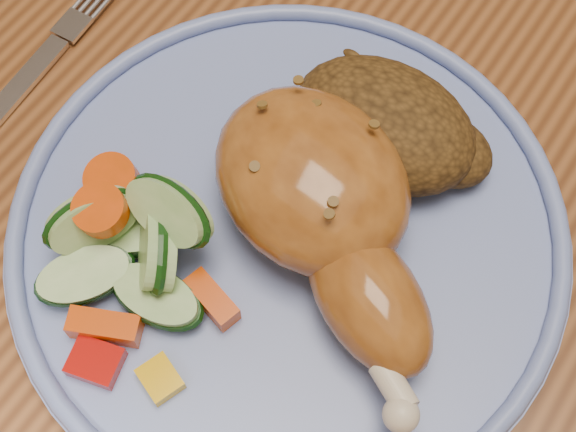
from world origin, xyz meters
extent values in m
plane|color=#532F1C|center=(0.00, 0.00, 0.00)|extent=(4.00, 4.00, 0.00)
cube|color=brown|center=(0.00, 0.00, 0.73)|extent=(0.90, 1.40, 0.04)
cylinder|color=#4C2D16|center=(-0.18, 0.37, 0.21)|extent=(0.04, 0.04, 0.41)
cylinder|color=#6A7FC4|center=(-0.02, -0.11, 0.76)|extent=(0.30, 0.30, 0.01)
torus|color=#6A7FC4|center=(-0.02, -0.11, 0.77)|extent=(0.30, 0.30, 0.01)
ellipsoid|color=#A15C21|center=(-0.01, -0.10, 0.79)|extent=(0.14, 0.13, 0.06)
ellipsoid|color=#A15C21|center=(0.04, -0.13, 0.78)|extent=(0.10, 0.08, 0.05)
sphere|color=beige|center=(0.08, -0.17, 0.78)|extent=(0.02, 0.02, 0.02)
ellipsoid|color=#4E3213|center=(0.00, -0.04, 0.78)|extent=(0.10, 0.08, 0.05)
ellipsoid|color=#4E3213|center=(0.03, -0.03, 0.77)|extent=(0.05, 0.04, 0.03)
ellipsoid|color=#4E3213|center=(-0.03, -0.05, 0.77)|extent=(0.04, 0.04, 0.02)
cube|color=#A50A05|center=(-0.05, -0.23, 0.77)|extent=(0.03, 0.03, 0.01)
cube|color=#E5A507|center=(-0.02, -0.22, 0.77)|extent=(0.02, 0.02, 0.01)
cylinder|color=#E84107|center=(-0.11, -0.15, 0.77)|extent=(0.03, 0.03, 0.02)
cube|color=#E84107|center=(-0.06, -0.21, 0.77)|extent=(0.04, 0.03, 0.01)
cube|color=#E84107|center=(-0.02, -0.17, 0.77)|extent=(0.03, 0.02, 0.01)
cylinder|color=#E84107|center=(-0.09, -0.17, 0.80)|extent=(0.03, 0.03, 0.02)
cylinder|color=#ADCF86|center=(-0.08, -0.17, 0.77)|extent=(0.07, 0.07, 0.02)
cylinder|color=#ADCF86|center=(-0.06, -0.15, 0.80)|extent=(0.05, 0.05, 0.04)
cylinder|color=#ADCF86|center=(-0.09, -0.18, 0.79)|extent=(0.05, 0.06, 0.05)
cylinder|color=#ADCF86|center=(-0.08, -0.20, 0.77)|extent=(0.07, 0.07, 0.03)
cylinder|color=#ADCF86|center=(-0.05, -0.19, 0.77)|extent=(0.05, 0.05, 0.02)
cylinder|color=#ADCF86|center=(-0.06, -0.17, 0.78)|extent=(0.05, 0.06, 0.05)
cube|color=silver|center=(-0.20, -0.14, 0.75)|extent=(0.02, 0.12, 0.00)
cube|color=silver|center=(-0.21, -0.07, 0.75)|extent=(0.02, 0.07, 0.00)
camera|label=1|loc=(0.08, -0.26, 1.15)|focal=50.00mm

